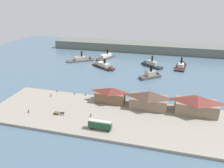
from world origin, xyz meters
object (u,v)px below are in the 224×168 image
object	(u,v)px
pedestrian_by_tram	(28,111)
mooring_post_center_west	(57,91)
horse_cart	(59,113)
ferry_departing_north	(150,64)
pedestrian_walking_east	(51,95)
street_tram	(100,124)
ferry_shed_central_terminal	(196,105)
pedestrian_near_west_shed	(91,115)
ferry_shed_west_terminal	(110,95)
ferry_mid_harbor	(106,67)
ferry_approaching_west	(152,75)
ferry_moored_west	(181,66)
mooring_post_center_east	(75,94)
ferry_near_quay	(104,57)
ferry_shed_east_terminal	(148,100)
ferry_moored_east	(84,59)
mooring_post_east	(85,94)

from	to	relation	value
pedestrian_by_tram	mooring_post_center_west	size ratio (longest dim) A/B	1.95
horse_cart	ferry_departing_north	bearing A→B (deg)	69.05
pedestrian_walking_east	street_tram	bearing A→B (deg)	-32.77
ferry_shed_central_terminal	pedestrian_near_west_shed	size ratio (longest dim) A/B	11.12
ferry_shed_west_terminal	pedestrian_walking_east	distance (m)	33.33
ferry_mid_harbor	ferry_approaching_west	xyz separation A→B (m)	(36.44, -11.51, 0.47)
ferry_mid_harbor	pedestrian_near_west_shed	bearing A→B (deg)	-79.17
ferry_moored_west	pedestrian_walking_east	bearing A→B (deg)	-133.31
ferry_shed_west_terminal	pedestrian_walking_east	bearing A→B (deg)	-175.85
pedestrian_by_tram	ferry_approaching_west	distance (m)	82.99
mooring_post_center_east	ferry_moored_west	xyz separation A→B (m)	(59.96, 70.04, -0.55)
ferry_moored_west	ferry_near_quay	distance (m)	65.26
mooring_post_center_west	ferry_mid_harbor	distance (m)	53.13
street_tram	mooring_post_center_east	world-z (taller)	street_tram
ferry_shed_east_terminal	street_tram	xyz separation A→B (m)	(-17.25, -23.95, -1.76)
ferry_moored_east	mooring_post_east	bearing A→B (deg)	-67.94
ferry_moored_west	ferry_near_quay	size ratio (longest dim) A/B	0.97
ferry_near_quay	ferry_shed_east_terminal	bearing A→B (deg)	-60.07
ferry_moored_west	ferry_moored_east	bearing A→B (deg)	-178.04
pedestrian_near_west_shed	ferry_mid_harbor	world-z (taller)	ferry_mid_harbor
ferry_mid_harbor	ferry_moored_east	world-z (taller)	ferry_moored_east
ferry_shed_central_terminal	pedestrian_by_tram	bearing A→B (deg)	-165.28
ferry_moored_east	mooring_post_center_west	bearing A→B (deg)	-81.72
pedestrian_near_west_shed	mooring_post_center_east	xyz separation A→B (m)	(-16.93, 20.12, -0.33)
street_tram	ferry_departing_north	size ratio (longest dim) A/B	0.51
ferry_moored_west	ferry_departing_north	bearing A→B (deg)	-171.56
ferry_shed_east_terminal	ferry_moored_west	xyz separation A→B (m)	(18.70, 74.56, -4.27)
ferry_approaching_west	ferry_moored_east	distance (m)	66.19
ferry_approaching_west	ferry_shed_west_terminal	bearing A→B (deg)	-112.45
mooring_post_east	ferry_approaching_west	bearing A→B (deg)	50.05
ferry_shed_west_terminal	horse_cart	size ratio (longest dim) A/B	2.82
mooring_post_center_west	ferry_moored_west	xyz separation A→B (m)	(71.00, 69.54, -0.55)
ferry_moored_west	pedestrian_by_tram	bearing A→B (deg)	-127.59
ferry_mid_harbor	ferry_near_quay	distance (m)	25.58
pedestrian_walking_east	ferry_departing_north	world-z (taller)	ferry_departing_north
ferry_near_quay	ferry_moored_east	distance (m)	17.94
ferry_shed_central_terminal	ferry_moored_west	size ratio (longest dim) A/B	0.90
pedestrian_near_west_shed	ferry_moored_west	world-z (taller)	ferry_moored_west
mooring_post_center_west	ferry_near_quay	world-z (taller)	ferry_near_quay
ferry_shed_east_terminal	ferry_mid_harbor	xyz separation A→B (m)	(-38.06, 56.21, -4.04)
mooring_post_east	ferry_near_quay	size ratio (longest dim) A/B	0.04
ferry_shed_east_terminal	ferry_approaching_west	xyz separation A→B (m)	(-1.63, 44.71, -3.57)
ferry_shed_west_terminal	mooring_post_center_west	bearing A→B (deg)	173.43
ferry_shed_central_terminal	mooring_post_east	world-z (taller)	ferry_shed_central_terminal
ferry_shed_west_terminal	ferry_mid_harbor	bearing A→B (deg)	108.59
pedestrian_walking_east	mooring_post_center_west	bearing A→B (deg)	86.46
ferry_departing_north	ferry_moored_east	size ratio (longest dim) A/B	0.82
horse_cart	mooring_post_east	distance (m)	22.93
horse_cart	ferry_approaching_west	bearing A→B (deg)	58.80
horse_cart	ferry_mid_harbor	xyz separation A→B (m)	(1.27, 73.76, -0.80)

